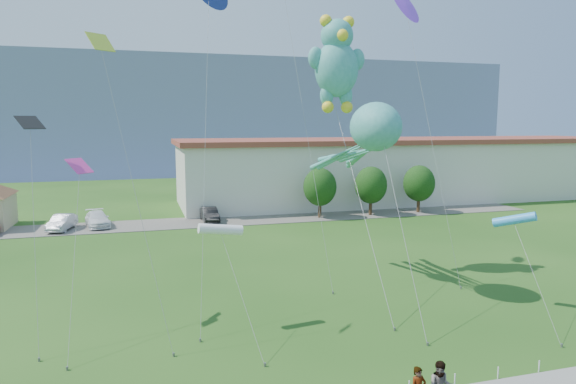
{
  "coord_description": "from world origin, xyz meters",
  "views": [
    {
      "loc": [
        -8.54,
        -17.64,
        10.21
      ],
      "look_at": [
        -1.11,
        8.0,
        6.62
      ],
      "focal_mm": 32.0,
      "sensor_mm": 36.0,
      "label": 1
    }
  ],
  "objects_px": {
    "octopus_kite": "(367,138)",
    "parked_car_silver": "(62,222)",
    "teddy_bear_kite": "(337,62)",
    "parked_car_black": "(210,214)",
    "parked_car_white": "(97,219)",
    "warehouse": "(407,169)"
  },
  "relations": [
    {
      "from": "octopus_kite",
      "to": "parked_car_silver",
      "type": "bearing_deg",
      "value": 130.31
    },
    {
      "from": "teddy_bear_kite",
      "to": "parked_car_black",
      "type": "bearing_deg",
      "value": 106.75
    },
    {
      "from": "parked_car_white",
      "to": "teddy_bear_kite",
      "type": "xyz_separation_m",
      "value": [
        17.08,
        -20.61,
        13.46
      ]
    },
    {
      "from": "warehouse",
      "to": "teddy_bear_kite",
      "type": "bearing_deg",
      "value": -126.8
    },
    {
      "from": "parked_car_white",
      "to": "parked_car_black",
      "type": "xyz_separation_m",
      "value": [
        11.02,
        -0.49,
        0.0
      ]
    },
    {
      "from": "parked_car_white",
      "to": "teddy_bear_kite",
      "type": "height_order",
      "value": "teddy_bear_kite"
    },
    {
      "from": "octopus_kite",
      "to": "parked_car_white",
      "type": "bearing_deg",
      "value": 124.7
    },
    {
      "from": "warehouse",
      "to": "octopus_kite",
      "type": "bearing_deg",
      "value": -122.69
    },
    {
      "from": "teddy_bear_kite",
      "to": "octopus_kite",
      "type": "bearing_deg",
      "value": -86.74
    },
    {
      "from": "parked_car_white",
      "to": "parked_car_black",
      "type": "height_order",
      "value": "parked_car_black"
    },
    {
      "from": "warehouse",
      "to": "parked_car_white",
      "type": "distance_m",
      "value": 39.83
    },
    {
      "from": "octopus_kite",
      "to": "teddy_bear_kite",
      "type": "distance_m",
      "value": 6.62
    },
    {
      "from": "parked_car_silver",
      "to": "octopus_kite",
      "type": "height_order",
      "value": "octopus_kite"
    },
    {
      "from": "parked_car_silver",
      "to": "octopus_kite",
      "type": "bearing_deg",
      "value": -36.93
    },
    {
      "from": "warehouse",
      "to": "parked_car_black",
      "type": "xyz_separation_m",
      "value": [
        -27.77,
        -8.91,
        -3.33
      ]
    },
    {
      "from": "parked_car_black",
      "to": "octopus_kite",
      "type": "height_order",
      "value": "octopus_kite"
    },
    {
      "from": "parked_car_black",
      "to": "warehouse",
      "type": "bearing_deg",
      "value": 16.48
    },
    {
      "from": "parked_car_white",
      "to": "parked_car_black",
      "type": "relative_size",
      "value": 1.13
    },
    {
      "from": "parked_car_black",
      "to": "teddy_bear_kite",
      "type": "height_order",
      "value": "teddy_bear_kite"
    },
    {
      "from": "teddy_bear_kite",
      "to": "warehouse",
      "type": "bearing_deg",
      "value": 53.2
    },
    {
      "from": "parked_car_white",
      "to": "parked_car_silver",
      "type": "bearing_deg",
      "value": -174.25
    },
    {
      "from": "parked_car_black",
      "to": "teddy_bear_kite",
      "type": "bearing_deg",
      "value": -74.55
    }
  ]
}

